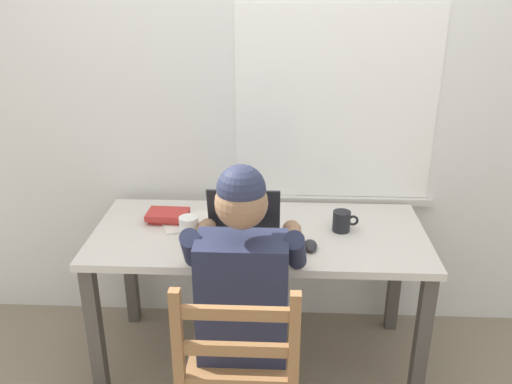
{
  "coord_description": "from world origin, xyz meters",
  "views": [
    {
      "loc": [
        0.09,
        -2.26,
        1.87
      ],
      "look_at": [
        -0.01,
        -0.05,
        0.95
      ],
      "focal_mm": 38.09,
      "sensor_mm": 36.0,
      "label": 1
    }
  ],
  "objects_px": {
    "desk": "(259,249)",
    "seated_person": "(244,288)",
    "computer_mouse": "(310,246)",
    "coffee_mug_white": "(189,227)",
    "wooden_chair": "(240,382)",
    "laptop": "(242,232)",
    "coffee_mug_dark": "(342,221)",
    "book_stack_main": "(167,216)"
  },
  "relations": [
    {
      "from": "desk",
      "to": "seated_person",
      "type": "bearing_deg",
      "value": -95.71
    },
    {
      "from": "computer_mouse",
      "to": "coffee_mug_white",
      "type": "xyz_separation_m",
      "value": [
        -0.55,
        0.1,
        0.03
      ]
    },
    {
      "from": "wooden_chair",
      "to": "laptop",
      "type": "relative_size",
      "value": 2.85
    },
    {
      "from": "laptop",
      "to": "coffee_mug_dark",
      "type": "relative_size",
      "value": 2.74
    },
    {
      "from": "desk",
      "to": "computer_mouse",
      "type": "xyz_separation_m",
      "value": [
        0.23,
        -0.16,
        0.11
      ]
    },
    {
      "from": "desk",
      "to": "book_stack_main",
      "type": "height_order",
      "value": "book_stack_main"
    },
    {
      "from": "computer_mouse",
      "to": "coffee_mug_white",
      "type": "relative_size",
      "value": 0.8
    },
    {
      "from": "desk",
      "to": "seated_person",
      "type": "xyz_separation_m",
      "value": [
        -0.04,
        -0.42,
        0.05
      ]
    },
    {
      "from": "desk",
      "to": "seated_person",
      "type": "distance_m",
      "value": 0.43
    },
    {
      "from": "coffee_mug_white",
      "to": "book_stack_main",
      "type": "bearing_deg",
      "value": 131.27
    },
    {
      "from": "desk",
      "to": "wooden_chair",
      "type": "xyz_separation_m",
      "value": [
        -0.04,
        -0.7,
        -0.17
      ]
    },
    {
      "from": "desk",
      "to": "book_stack_main",
      "type": "bearing_deg",
      "value": 168.44
    },
    {
      "from": "computer_mouse",
      "to": "coffee_mug_white",
      "type": "bearing_deg",
      "value": 169.53
    },
    {
      "from": "seated_person",
      "to": "wooden_chair",
      "type": "height_order",
      "value": "seated_person"
    },
    {
      "from": "desk",
      "to": "seated_person",
      "type": "relative_size",
      "value": 1.24
    },
    {
      "from": "wooden_chair",
      "to": "book_stack_main",
      "type": "xyz_separation_m",
      "value": [
        -0.41,
        0.79,
        0.29
      ]
    },
    {
      "from": "desk",
      "to": "coffee_mug_dark",
      "type": "distance_m",
      "value": 0.41
    },
    {
      "from": "laptop",
      "to": "computer_mouse",
      "type": "bearing_deg",
      "value": -8.67
    },
    {
      "from": "seated_person",
      "to": "coffee_mug_dark",
      "type": "relative_size",
      "value": 10.33
    },
    {
      "from": "desk",
      "to": "wooden_chair",
      "type": "relative_size",
      "value": 1.65
    },
    {
      "from": "desk",
      "to": "coffee_mug_white",
      "type": "xyz_separation_m",
      "value": [
        -0.32,
        -0.06,
        0.14
      ]
    },
    {
      "from": "seated_person",
      "to": "coffee_mug_dark",
      "type": "height_order",
      "value": "seated_person"
    },
    {
      "from": "desk",
      "to": "laptop",
      "type": "relative_size",
      "value": 4.69
    },
    {
      "from": "desk",
      "to": "book_stack_main",
      "type": "xyz_separation_m",
      "value": [
        -0.45,
        0.09,
        0.12
      ]
    },
    {
      "from": "desk",
      "to": "laptop",
      "type": "bearing_deg",
      "value": -121.28
    },
    {
      "from": "computer_mouse",
      "to": "book_stack_main",
      "type": "height_order",
      "value": "book_stack_main"
    },
    {
      "from": "computer_mouse",
      "to": "book_stack_main",
      "type": "xyz_separation_m",
      "value": [
        -0.68,
        0.25,
        0.01
      ]
    },
    {
      "from": "coffee_mug_white",
      "to": "desk",
      "type": "bearing_deg",
      "value": 10.61
    },
    {
      "from": "coffee_mug_white",
      "to": "computer_mouse",
      "type": "bearing_deg",
      "value": -10.47
    },
    {
      "from": "laptop",
      "to": "coffee_mug_white",
      "type": "height_order",
      "value": "laptop"
    },
    {
      "from": "seated_person",
      "to": "book_stack_main",
      "type": "height_order",
      "value": "seated_person"
    },
    {
      "from": "computer_mouse",
      "to": "coffee_mug_dark",
      "type": "xyz_separation_m",
      "value": [
        0.15,
        0.19,
        0.03
      ]
    },
    {
      "from": "coffee_mug_dark",
      "to": "desk",
      "type": "bearing_deg",
      "value": -175.93
    },
    {
      "from": "computer_mouse",
      "to": "coffee_mug_white",
      "type": "height_order",
      "value": "coffee_mug_white"
    },
    {
      "from": "seated_person",
      "to": "wooden_chair",
      "type": "xyz_separation_m",
      "value": [
        -0.0,
        -0.28,
        -0.22
      ]
    },
    {
      "from": "book_stack_main",
      "to": "desk",
      "type": "bearing_deg",
      "value": -11.56
    },
    {
      "from": "book_stack_main",
      "to": "wooden_chair",
      "type": "bearing_deg",
      "value": -62.81
    },
    {
      "from": "wooden_chair",
      "to": "laptop",
      "type": "bearing_deg",
      "value": 92.7
    },
    {
      "from": "coffee_mug_white",
      "to": "book_stack_main",
      "type": "relative_size",
      "value": 0.63
    },
    {
      "from": "seated_person",
      "to": "computer_mouse",
      "type": "height_order",
      "value": "seated_person"
    },
    {
      "from": "computer_mouse",
      "to": "book_stack_main",
      "type": "relative_size",
      "value": 0.5
    },
    {
      "from": "desk",
      "to": "computer_mouse",
      "type": "distance_m",
      "value": 0.3
    }
  ]
}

